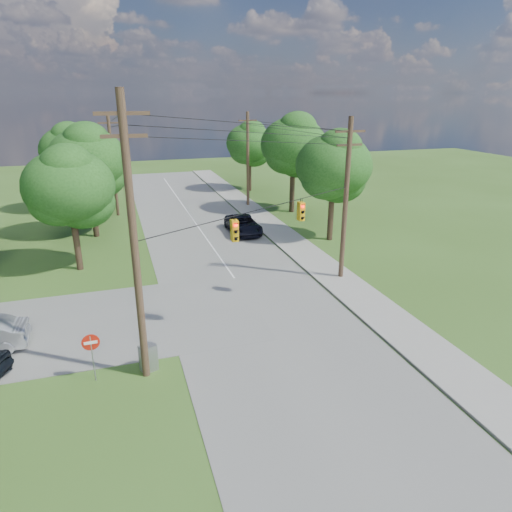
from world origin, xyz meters
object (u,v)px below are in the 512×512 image
object	(u,v)px
pole_north_w	(113,165)
car_main_north	(243,224)
pole_sw	(134,241)
do_not_enter_sign	(91,347)
pole_ne	(346,198)
control_cabinet	(148,358)
pole_north_e	(248,159)

from	to	relation	value
pole_north_w	car_main_north	distance (m)	15.09
pole_sw	do_not_enter_sign	distance (m)	5.06
pole_ne	do_not_enter_sign	xyz separation A→B (m)	(-15.64, -7.36, -3.81)
control_cabinet	pole_sw	bearing A→B (deg)	-137.02
pole_ne	pole_north_e	bearing A→B (deg)	90.00
pole_north_w	do_not_enter_sign	xyz separation A→B (m)	(-1.74, -29.36, -3.48)
pole_ne	pole_north_w	bearing A→B (deg)	122.29
pole_north_w	do_not_enter_sign	size ratio (longest dim) A/B	4.43
pole_sw	car_main_north	xyz separation A→B (m)	(10.10, 19.67, -5.44)
do_not_enter_sign	car_main_north	bearing A→B (deg)	55.27
pole_sw	do_not_enter_sign	world-z (taller)	pole_sw
pole_north_e	control_cabinet	distance (m)	32.47
pole_north_w	control_cabinet	bearing A→B (deg)	-88.92
pole_north_e	control_cabinet	world-z (taller)	pole_north_e
pole_sw	pole_ne	world-z (taller)	pole_sw
pole_north_w	control_cabinet	distance (m)	29.61
pole_north_w	control_cabinet	xyz separation A→B (m)	(0.55, -29.26, -4.50)
control_cabinet	pole_ne	bearing A→B (deg)	5.81
pole_ne	do_not_enter_sign	world-z (taller)	pole_ne
pole_sw	control_cabinet	world-z (taller)	pole_sw
pole_north_e	pole_north_w	world-z (taller)	same
pole_sw	car_main_north	bearing A→B (deg)	62.82
pole_sw	pole_north_e	bearing A→B (deg)	65.48
pole_north_w	control_cabinet	size ratio (longest dim) A/B	7.89
pole_ne	pole_north_w	distance (m)	26.03
pole_north_e	do_not_enter_sign	size ratio (longest dim) A/B	4.43
pole_sw	car_main_north	size ratio (longest dim) A/B	2.20
car_main_north	control_cabinet	bearing A→B (deg)	-115.65
pole_ne	car_main_north	bearing A→B (deg)	105.74
pole_north_e	do_not_enter_sign	world-z (taller)	pole_north_e
pole_ne	pole_sw	bearing A→B (deg)	-150.62
do_not_enter_sign	pole_ne	bearing A→B (deg)	22.69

